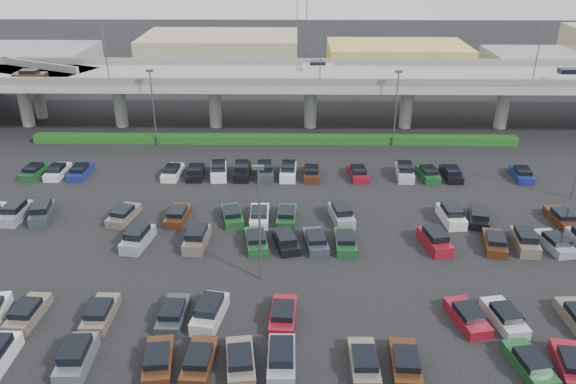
{
  "coord_description": "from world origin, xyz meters",
  "views": [
    {
      "loc": [
        2.86,
        -47.54,
        26.71
      ],
      "look_at": [
        2.09,
        4.94,
        2.0
      ],
      "focal_mm": 35.0,
      "sensor_mm": 36.0,
      "label": 1
    }
  ],
  "objects": [
    {
      "name": "hedge",
      "position": [
        0.0,
        25.0,
        0.55
      ],
      "size": [
        66.0,
        1.6,
        1.1
      ],
      "primitive_type": "cube",
      "color": "#144113",
      "rests_on": "ground"
    },
    {
      "name": "ground",
      "position": [
        0.0,
        0.0,
        0.0
      ],
      "size": [
        280.0,
        280.0,
        0.0
      ],
      "primitive_type": "plane",
      "color": "black"
    },
    {
      "name": "overpass",
      "position": [
        -0.18,
        31.99,
        6.97
      ],
      "size": [
        150.0,
        13.0,
        15.8
      ],
      "color": "gray",
      "rests_on": "ground"
    },
    {
      "name": "distant_buildings",
      "position": [
        12.38,
        61.81,
        3.74
      ],
      "size": [
        138.0,
        24.0,
        9.0
      ],
      "color": "gray",
      "rests_on": "ground"
    },
    {
      "name": "light_poles",
      "position": [
        -4.13,
        2.0,
        6.24
      ],
      "size": [
        66.9,
        48.38,
        10.3
      ],
      "color": "#4D4D52",
      "rests_on": "ground"
    },
    {
      "name": "parked_cars",
      "position": [
        -0.66,
        -3.41,
        0.61
      ],
      "size": [
        62.78,
        36.64,
        1.67
      ],
      "color": "#2E353C",
      "rests_on": "ground"
    }
  ]
}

